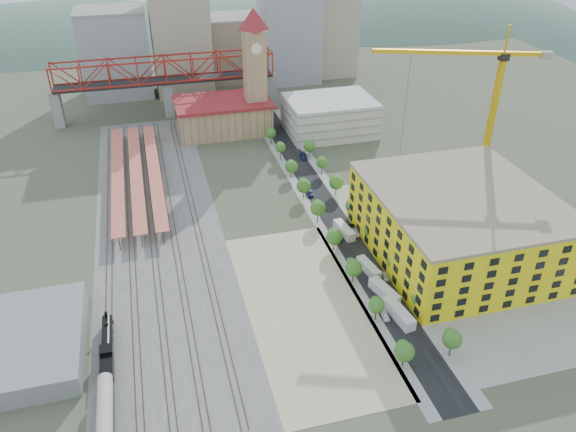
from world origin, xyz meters
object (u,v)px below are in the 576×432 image
object	(u,v)px
coach	(106,415)
site_trailer_a	(399,314)
locomotive	(107,345)
site_trailer_c	(369,268)
construction_building	(458,224)
tower_crane	(484,97)
site_trailer_b	(384,292)
car_0	(385,316)
clock_tower	(255,60)
site_trailer_d	(344,230)

from	to	relation	value
coach	site_trailer_a	bearing A→B (deg)	11.57
locomotive	site_trailer_c	bearing A→B (deg)	10.71
construction_building	tower_crane	size ratio (longest dim) A/B	0.94
site_trailer_b	car_0	distance (m)	8.13
site_trailer_b	car_0	xyz separation A→B (m)	(-3.00, -7.52, -0.70)
site_trailer_a	site_trailer_b	bearing A→B (deg)	81.96
coach	site_trailer_c	distance (m)	73.54
coach	car_0	world-z (taller)	coach
locomotive	site_trailer_a	world-z (taller)	locomotive
clock_tower	car_0	xyz separation A→B (m)	(5.00, -119.93, -28.05)
tower_crane	site_trailer_c	size ratio (longest dim) A/B	6.06
site_trailer_c	car_0	world-z (taller)	site_trailer_c
site_trailer_b	site_trailer_d	size ratio (longest dim) A/B	1.04
construction_building	tower_crane	xyz separation A→B (m)	(20.44, 28.61, 23.89)
clock_tower	car_0	bearing A→B (deg)	-87.61
clock_tower	locomotive	bearing A→B (deg)	-116.86
clock_tower	site_trailer_b	world-z (taller)	clock_tower
clock_tower	site_trailer_c	size ratio (longest dim) A/B	5.84
site_trailer_b	locomotive	bearing A→B (deg)	167.67
construction_building	site_trailer_a	bearing A→B (deg)	-141.15
coach	tower_crane	world-z (taller)	tower_crane
site_trailer_c	car_0	bearing A→B (deg)	-109.11
locomotive	site_trailer_a	xyz separation A→B (m)	(66.00, -6.41, -0.48)
clock_tower	tower_crane	world-z (taller)	tower_crane
tower_crane	site_trailer_c	world-z (taller)	tower_crane
site_trailer_d	site_trailer_b	bearing A→B (deg)	-97.76
site_trailer_c	locomotive	bearing A→B (deg)	-178.88
coach	site_trailer_b	xyz separation A→B (m)	(66.00, 22.04, -1.49)
locomotive	tower_crane	world-z (taller)	tower_crane
locomotive	site_trailer_a	bearing A→B (deg)	-5.55
construction_building	site_trailer_d	size ratio (longest dim) A/B	5.34
site_trailer_a	site_trailer_b	world-z (taller)	site_trailer_a
site_trailer_b	site_trailer_c	xyz separation A→B (m)	(0.00, 10.36, -0.13)
locomotive	car_0	distance (m)	63.24
clock_tower	coach	distance (m)	148.69
construction_building	site_trailer_d	xyz separation A→B (m)	(-26.00, 16.75, -8.11)
locomotive	car_0	size ratio (longest dim) A/B	5.35
site_trailer_d	coach	bearing A→B (deg)	-149.95
site_trailer_d	car_0	world-z (taller)	site_trailer_d
tower_crane	site_trailer_d	xyz separation A→B (m)	(-46.44, -11.86, -32.00)
locomotive	site_trailer_a	size ratio (longest dim) A/B	1.96
site_trailer_d	locomotive	bearing A→B (deg)	-162.40
site_trailer_a	site_trailer_b	xyz separation A→B (m)	(0.00, 8.53, -0.08)
clock_tower	site_trailer_c	xyz separation A→B (m)	(8.00, -102.04, -27.48)
construction_building	site_trailer_c	xyz separation A→B (m)	(-26.00, -2.05, -8.19)
construction_building	tower_crane	distance (m)	42.51
coach	tower_crane	size ratio (longest dim) A/B	0.32
site_trailer_b	tower_crane	bearing A→B (deg)	27.28
site_trailer_a	site_trailer_c	bearing A→B (deg)	81.96
clock_tower	site_trailer_d	world-z (taller)	clock_tower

